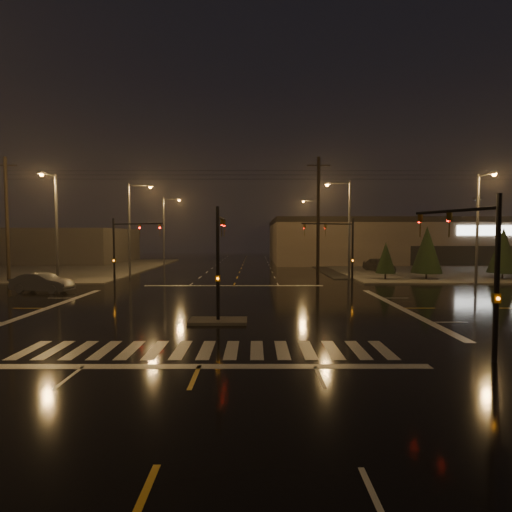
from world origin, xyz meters
name	(u,v)px	position (x,y,z in m)	size (l,w,h in m)	color
ground	(224,308)	(0.00, 0.00, 0.00)	(140.00, 140.00, 0.00)	black
sidewalk_ne	(460,268)	(30.00, 30.00, 0.06)	(36.00, 36.00, 0.12)	#46443E
sidewalk_nw	(23,268)	(-30.00, 30.00, 0.06)	(36.00, 36.00, 0.12)	#46443E
median_island	(218,321)	(0.00, -4.00, 0.07)	(3.00, 1.60, 0.15)	#46443E
crosswalk	(206,350)	(0.00, -9.00, 0.01)	(15.00, 2.60, 0.01)	beige
stop_bar_near	(199,366)	(0.00, -11.00, 0.01)	(16.00, 0.50, 0.01)	beige
stop_bar_far	(234,286)	(0.00, 11.00, 0.01)	(16.00, 0.50, 0.01)	beige
parking_lot	(505,269)	(35.00, 28.00, 0.04)	(50.00, 24.00, 0.08)	black
retail_building	(442,239)	(35.00, 45.99, 3.84)	(60.20, 28.30, 7.20)	#6E5D4E
commercial_block	(34,246)	(-35.00, 42.00, 2.80)	(30.00, 18.00, 5.60)	#443F3C
signal_mast_median	(219,250)	(0.00, -3.07, 3.75)	(0.25, 4.59, 6.00)	black
signal_mast_ne	(342,244)	(9.50, 10.14, 3.79)	(4.84, 1.86, 6.00)	black
signal_mast_nw	(124,244)	(-9.50, 10.14, 3.79)	(4.84, 1.86, 6.00)	black
signal_mast_se	(478,257)	(10.23, -9.75, 3.71)	(1.55, 3.87, 6.00)	black
streetlight_1	(132,223)	(-11.18, 18.00, 5.80)	(2.77, 0.32, 10.00)	#38383A
streetlight_2	(166,226)	(-11.18, 34.00, 5.80)	(2.77, 0.32, 10.00)	#38383A
streetlight_3	(346,223)	(11.18, 16.00, 5.80)	(2.77, 0.32, 10.00)	#38383A
streetlight_4	(316,227)	(11.18, 36.00, 5.80)	(2.77, 0.32, 10.00)	#38383A
streetlight_5	(55,221)	(-16.00, 11.18, 5.80)	(0.32, 2.77, 10.00)	#38383A
streetlight_6	(480,221)	(22.00, 11.18, 5.80)	(0.32, 2.77, 10.00)	#38383A
utility_pole_0	(7,219)	(-22.00, 14.00, 6.13)	(2.20, 0.32, 12.00)	black
utility_pole_1	(318,219)	(8.00, 14.00, 6.13)	(2.20, 0.32, 12.00)	black
conifer_0	(386,258)	(15.07, 15.52, 2.26)	(2.00, 2.00, 3.82)	black
conifer_1	(427,250)	(19.34, 15.82, 3.07)	(3.03, 3.03, 5.44)	black
conifer_2	(503,250)	(27.16, 15.93, 2.99)	(2.93, 2.93, 5.28)	black
car_parked	(379,265)	(17.23, 24.62, 0.86)	(2.02, 5.03, 1.71)	black
car_crossing	(42,283)	(-14.87, 6.77, 0.78)	(1.65, 4.73, 1.56)	#5A5E61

